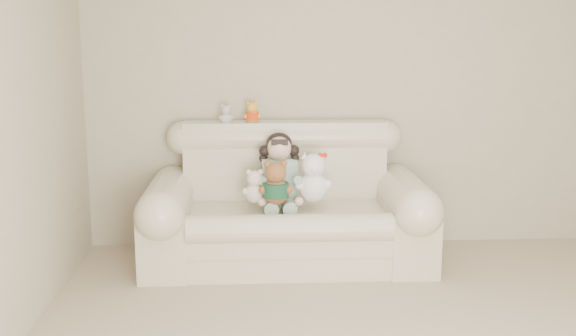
{
  "coord_description": "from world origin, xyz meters",
  "views": [
    {
      "loc": [
        -0.93,
        -2.93,
        1.72
      ],
      "look_at": [
        -0.69,
        1.9,
        0.75
      ],
      "focal_mm": 42.97,
      "sensor_mm": 36.0,
      "label": 1
    }
  ],
  "objects_px": {
    "sofa": "(287,197)",
    "white_cat": "(313,172)",
    "seated_child": "(279,170)",
    "brown_teddy": "(276,179)",
    "cream_teddy": "(255,183)"
  },
  "relations": [
    {
      "from": "seated_child",
      "to": "brown_teddy",
      "type": "distance_m",
      "value": 0.25
    },
    {
      "from": "sofa",
      "to": "white_cat",
      "type": "xyz_separation_m",
      "value": [
        0.18,
        -0.09,
        0.2
      ]
    },
    {
      "from": "sofa",
      "to": "cream_teddy",
      "type": "height_order",
      "value": "sofa"
    },
    {
      "from": "sofa",
      "to": "cream_teddy",
      "type": "xyz_separation_m",
      "value": [
        -0.24,
        -0.1,
        0.13
      ]
    },
    {
      "from": "brown_teddy",
      "to": "cream_teddy",
      "type": "xyz_separation_m",
      "value": [
        -0.15,
        0.07,
        -0.04
      ]
    },
    {
      "from": "brown_teddy",
      "to": "cream_teddy",
      "type": "distance_m",
      "value": 0.17
    },
    {
      "from": "sofa",
      "to": "white_cat",
      "type": "relative_size",
      "value": 4.88
    },
    {
      "from": "brown_teddy",
      "to": "seated_child",
      "type": "bearing_deg",
      "value": 99.31
    },
    {
      "from": "seated_child",
      "to": "cream_teddy",
      "type": "distance_m",
      "value": 0.27
    },
    {
      "from": "seated_child",
      "to": "white_cat",
      "type": "xyz_separation_m",
      "value": [
        0.24,
        -0.17,
        0.01
      ]
    },
    {
      "from": "brown_teddy",
      "to": "white_cat",
      "type": "height_order",
      "value": "white_cat"
    },
    {
      "from": "seated_child",
      "to": "cream_teddy",
      "type": "height_order",
      "value": "seated_child"
    },
    {
      "from": "brown_teddy",
      "to": "white_cat",
      "type": "relative_size",
      "value": 0.87
    },
    {
      "from": "cream_teddy",
      "to": "sofa",
      "type": "bearing_deg",
      "value": 24.78
    },
    {
      "from": "seated_child",
      "to": "brown_teddy",
      "type": "height_order",
      "value": "seated_child"
    }
  ]
}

